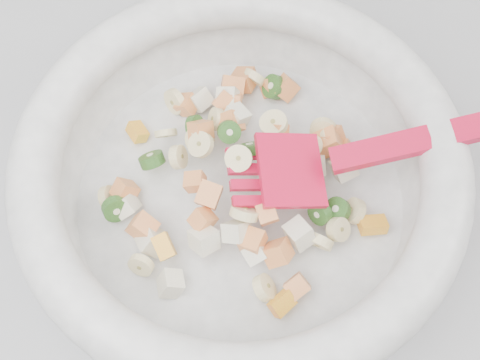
{
  "coord_description": "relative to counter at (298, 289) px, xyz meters",
  "views": [
    {
      "loc": [
        -0.12,
        1.16,
        1.45
      ],
      "look_at": [
        -0.1,
        1.41,
        0.95
      ],
      "focal_mm": 45.0,
      "sensor_mm": 36.0,
      "label": 1
    }
  ],
  "objects": [
    {
      "name": "counter",
      "position": [
        0.0,
        0.0,
        0.0
      ],
      "size": [
        2.0,
        0.6,
        0.9
      ],
      "primitive_type": "cube",
      "color": "#A7A8AD",
      "rests_on": "ground"
    },
    {
      "name": "mixing_bowl",
      "position": [
        -0.1,
        -0.04,
        0.51
      ],
      "size": [
        0.51,
        0.41,
        0.14
      ],
      "color": "white",
      "rests_on": "counter"
    }
  ]
}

